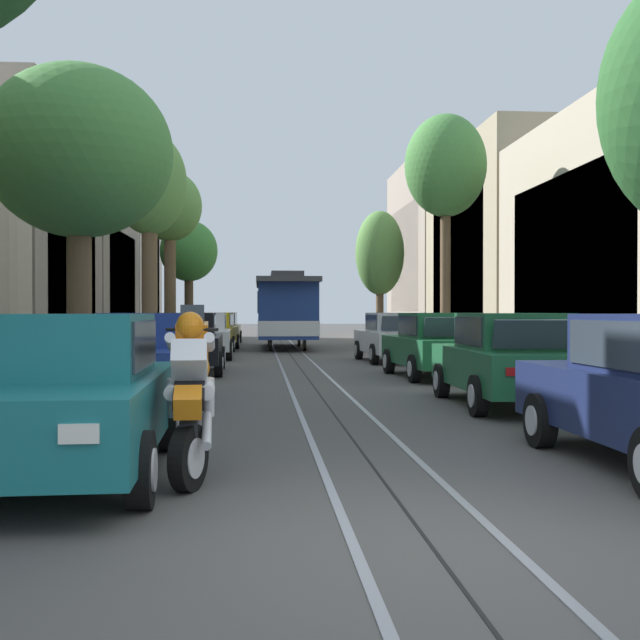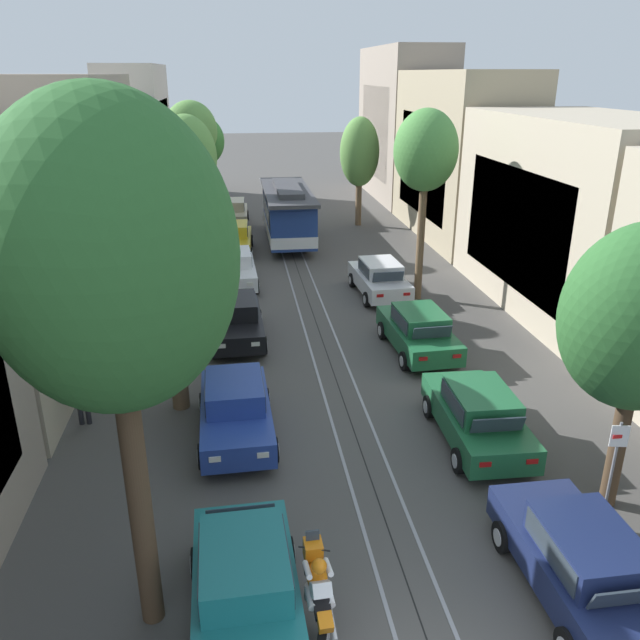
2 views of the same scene
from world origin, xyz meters
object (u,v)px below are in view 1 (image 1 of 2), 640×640
parked_car_green_mid_right (436,345)px  street_tree_kerb_right_mid (380,254)px  parked_car_green_second_right (510,359)px  street_tree_kerb_left_far (189,253)px  parked_car_beige_sixth_left (221,328)px  cable_car_trolley (286,311)px  street_tree_kerb_left_fourth (170,212)px  parked_car_white_fourth_right (393,337)px  parked_car_teal_near_left (65,394)px  street_tree_kerb_right_second (446,168)px  motorcycle_with_rider (191,387)px  street_tree_kerb_left_second (79,154)px  parked_car_white_fourth_left (204,335)px  parked_car_blue_second_left (147,357)px  parked_car_yellow_fifth_left (213,331)px  parked_car_black_mid_left (186,343)px  street_tree_kerb_left_mid (149,191)px

parked_car_green_mid_right → street_tree_kerb_right_mid: bearing=85.1°
parked_car_green_second_right → street_tree_kerb_left_far: street_tree_kerb_left_far is taller
parked_car_beige_sixth_left → cable_car_trolley: 6.06m
parked_car_beige_sixth_left → street_tree_kerb_left_fourth: bearing=-111.3°
street_tree_kerb_left_far → parked_car_white_fourth_right: bearing=-65.7°
parked_car_teal_near_left → street_tree_kerb_right_second: (7.74, 16.44, 5.33)m
motorcycle_with_rider → street_tree_kerb_right_second: bearing=68.7°
parked_car_green_mid_right → street_tree_kerb_left_second: 9.26m
parked_car_white_fourth_left → parked_car_blue_second_left: bearing=-90.4°
parked_car_yellow_fifth_left → parked_car_green_mid_right: (6.21, -13.98, 0.00)m
street_tree_kerb_left_far → parked_car_black_mid_left: bearing=-85.1°
parked_car_blue_second_left → motorcycle_with_rider: (1.34, -6.56, 0.08)m
parked_car_black_mid_left → street_tree_kerb_left_second: street_tree_kerb_left_second is taller
parked_car_black_mid_left → parked_car_green_second_right: (6.15, -7.67, 0.00)m
parked_car_yellow_fifth_left → parked_car_blue_second_left: bearing=-90.3°
parked_car_white_fourth_left → street_tree_kerb_left_far: bearing=96.9°
street_tree_kerb_left_second → street_tree_kerb_left_fourth: bearing=90.9°
parked_car_green_mid_right → street_tree_kerb_left_mid: street_tree_kerb_left_mid is taller
parked_car_teal_near_left → parked_car_green_second_right: bearing=40.3°
parked_car_black_mid_left → parked_car_green_mid_right: size_ratio=0.99×
parked_car_teal_near_left → motorcycle_with_rider: size_ratio=2.32×
street_tree_kerb_right_second → cable_car_trolley: (-4.69, 10.16, -4.47)m
parked_car_white_fourth_right → motorcycle_with_rider: (-4.95, -17.24, 0.08)m
street_tree_kerb_left_fourth → street_tree_kerb_right_second: 14.17m
parked_car_green_mid_right → street_tree_kerb_left_far: size_ratio=0.67×
parked_car_white_fourth_left → street_tree_kerb_right_mid: street_tree_kerb_right_mid is taller
parked_car_blue_second_left → street_tree_kerb_left_second: size_ratio=0.68×
street_tree_kerb_left_mid → street_tree_kerb_left_fourth: 8.32m
street_tree_kerb_right_second → motorcycle_with_rider: (-6.51, -16.66, -5.25)m
parked_car_teal_near_left → parked_car_beige_sixth_left: same height
parked_car_white_fourth_left → parked_car_white_fourth_right: same height
cable_car_trolley → parked_car_black_mid_left: bearing=-102.6°
parked_car_green_second_right → street_tree_kerb_right_mid: street_tree_kerb_right_mid is taller
parked_car_white_fourth_left → street_tree_kerb_left_second: bearing=-98.5°
parked_car_beige_sixth_left → motorcycle_with_rider: bearing=-87.7°
parked_car_teal_near_left → parked_car_green_second_right: size_ratio=1.00×
parked_car_green_second_right → street_tree_kerb_right_second: bearing=81.8°
parked_car_blue_second_left → street_tree_kerb_left_fourth: size_ratio=0.56×
motorcycle_with_rider → parked_car_teal_near_left: bearing=169.8°
street_tree_kerb_left_far → street_tree_kerb_right_mid: size_ratio=0.99×
parked_car_white_fourth_left → street_tree_kerb_left_far: street_tree_kerb_left_far is taller
parked_car_white_fourth_right → street_tree_kerb_left_fourth: bearing=130.1°
parked_car_green_second_right → street_tree_kerb_left_mid: street_tree_kerb_left_mid is taller
parked_car_teal_near_left → parked_car_green_mid_right: (6.19, 10.97, 0.00)m
motorcycle_with_rider → parked_car_blue_second_left: bearing=101.5°
street_tree_kerb_left_fourth → street_tree_kerb_left_mid: bearing=-88.2°
street_tree_kerb_left_fourth → street_tree_kerb_right_second: size_ratio=0.99×
parked_car_green_second_right → street_tree_kerb_left_far: 31.06m
parked_car_white_fourth_right → parked_car_blue_second_left: bearing=-120.5°
parked_car_white_fourth_left → street_tree_kerb_left_mid: size_ratio=0.58×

